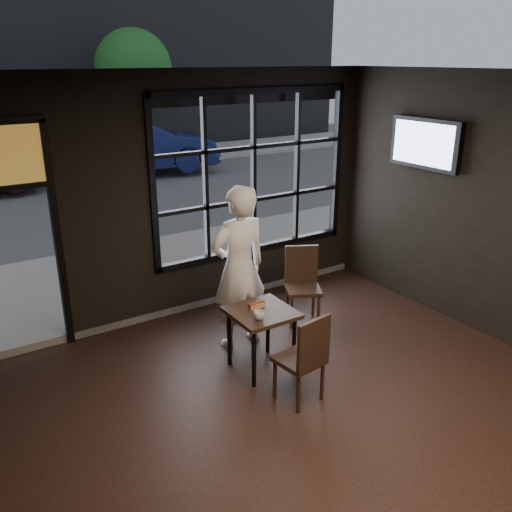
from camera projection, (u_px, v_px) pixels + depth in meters
floor at (354, 461)px, 4.74m from camera, size 6.00×7.00×0.02m
ceiling at (384, 74)px, 3.63m from camera, size 6.00×7.00×0.02m
window_frame at (253, 174)px, 7.48m from camera, size 3.06×0.12×2.28m
cafe_table at (261, 340)px, 6.02m from camera, size 0.68×0.68×0.73m
chair_near at (299, 357)px, 5.44m from camera, size 0.48×0.48×0.98m
chair_window at (303, 287)px, 7.06m from camera, size 0.59×0.59×1.01m
man at (239, 268)px, 6.34m from camera, size 0.73×0.49×1.99m
hotdog at (256, 305)px, 5.95m from camera, size 0.20×0.09×0.06m
cup at (259, 315)px, 5.68m from camera, size 0.15×0.15×0.10m
tv at (425, 144)px, 7.06m from camera, size 0.13×1.11×0.65m
navy_car at (135, 146)px, 15.77m from camera, size 4.93×2.35×1.56m
tree_right at (134, 68)px, 17.53m from camera, size 2.47×2.47×4.21m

